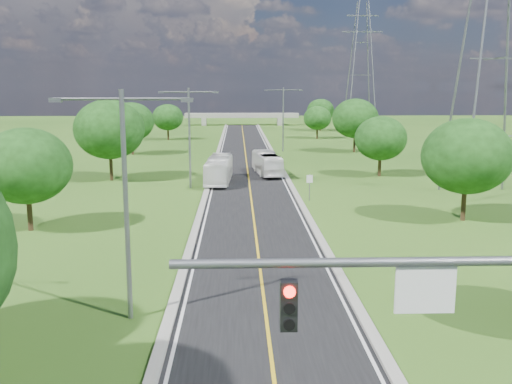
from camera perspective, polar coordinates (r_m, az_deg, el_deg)
ground at (r=72.69m, az=-0.89°, el=2.51°), size 260.00×260.00×0.00m
road at (r=78.63m, az=-0.97°, el=3.14°), size 8.00×150.00×0.06m
curb_left at (r=78.67m, az=-4.07°, el=3.17°), size 0.50×150.00×0.22m
curb_right at (r=78.80m, az=2.13°, el=3.21°), size 0.50×150.00×0.22m
signal_mast at (r=13.10m, az=20.94°, el=-13.58°), size 8.54×0.33×7.20m
speed_limit_sign at (r=51.08m, az=5.38°, el=0.87°), size 0.55×0.09×2.40m
overpass at (r=152.17m, az=-1.43°, el=7.59°), size 30.00×3.00×3.20m
streetlight_near_left at (r=24.80m, az=-12.95°, el=0.59°), size 5.90×0.25×10.00m
streetlight_mid_left at (r=57.33m, az=-6.69°, el=6.27°), size 5.90×0.25×10.00m
streetlight_far_right at (r=90.36m, az=2.74°, el=7.85°), size 5.90×0.25×10.00m
power_tower_near at (r=57.06m, az=22.82°, el=13.63°), size 9.00×6.40×28.00m
power_tower_far at (r=129.92m, az=10.45°, el=12.05°), size 9.00×6.40×28.00m
tree_lb at (r=42.97m, az=-21.99°, el=2.44°), size 6.30×6.30×7.33m
tree_lc at (r=63.65m, az=-14.45°, el=6.09°), size 7.56×7.56×8.79m
tree_ld at (r=87.56m, az=-12.34°, el=6.89°), size 6.72×6.72×7.82m
tree_le at (r=110.92m, az=-8.82°, el=7.39°), size 5.88×5.88×6.84m
tree_rb at (r=45.66m, az=20.34°, el=3.38°), size 6.72×6.72×7.82m
tree_rc at (r=66.25m, az=12.36°, el=5.26°), size 5.88×5.88×6.84m
tree_rd at (r=89.97m, az=9.89°, el=7.26°), size 7.14×7.14×8.30m
tree_re at (r=113.24m, az=6.16°, el=7.36°), size 5.46×5.46×6.35m
tree_rf at (r=133.48m, az=6.47°, el=8.09°), size 6.30×6.30×7.33m
bus_outbound at (r=66.05m, az=1.10°, el=2.90°), size 3.28×9.56×2.61m
bus_inbound at (r=60.56m, az=-3.73°, el=2.26°), size 2.82×10.08×2.78m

